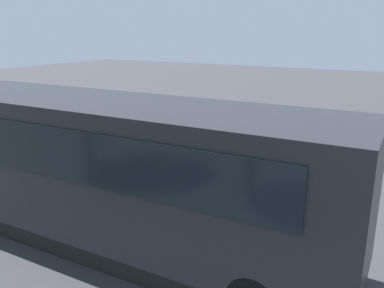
{
  "coord_description": "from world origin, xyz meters",
  "views": [
    {
      "loc": [
        -6.19,
        11.55,
        4.67
      ],
      "look_at": [
        0.14,
        0.67,
        1.1
      ],
      "focal_mm": 37.76,
      "sensor_mm": 36.0,
      "label": 1
    }
  ],
  "objects_px": {
    "spectator_far_left": "(263,179)",
    "parked_motorcycle_silver": "(280,222)",
    "tour_bus": "(117,174)",
    "traffic_cone": "(230,146)",
    "parked_motorcycle_dark": "(163,191)",
    "spectator_left": "(214,171)",
    "stunt_motorcycle": "(174,124)",
    "spectator_right": "(142,158)",
    "spectator_centre": "(176,166)"
  },
  "relations": [
    {
      "from": "spectator_far_left",
      "to": "parked_motorcycle_silver",
      "type": "height_order",
      "value": "spectator_far_left"
    },
    {
      "from": "tour_bus",
      "to": "traffic_cone",
      "type": "xyz_separation_m",
      "value": [
        0.79,
        -7.52,
        -1.34
      ]
    },
    {
      "from": "spectator_far_left",
      "to": "parked_motorcycle_dark",
      "type": "relative_size",
      "value": 0.82
    },
    {
      "from": "spectator_left",
      "to": "stunt_motorcycle",
      "type": "height_order",
      "value": "spectator_left"
    },
    {
      "from": "parked_motorcycle_silver",
      "to": "stunt_motorcycle",
      "type": "relative_size",
      "value": 1.03
    },
    {
      "from": "tour_bus",
      "to": "spectator_left",
      "type": "distance_m",
      "value": 2.9
    },
    {
      "from": "spectator_left",
      "to": "traffic_cone",
      "type": "bearing_deg",
      "value": -69.67
    },
    {
      "from": "spectator_right",
      "to": "stunt_motorcycle",
      "type": "bearing_deg",
      "value": -69.01
    },
    {
      "from": "spectator_far_left",
      "to": "stunt_motorcycle",
      "type": "distance_m",
      "value": 6.66
    },
    {
      "from": "spectator_far_left",
      "to": "spectator_centre",
      "type": "relative_size",
      "value": 1.01
    },
    {
      "from": "spectator_centre",
      "to": "stunt_motorcycle",
      "type": "height_order",
      "value": "stunt_motorcycle"
    },
    {
      "from": "tour_bus",
      "to": "parked_motorcycle_dark",
      "type": "xyz_separation_m",
      "value": [
        0.19,
        -2.02,
        -1.16
      ]
    },
    {
      "from": "traffic_cone",
      "to": "tour_bus",
      "type": "bearing_deg",
      "value": 95.97
    },
    {
      "from": "spectator_centre",
      "to": "spectator_right",
      "type": "relative_size",
      "value": 0.94
    },
    {
      "from": "spectator_centre",
      "to": "spectator_far_left",
      "type": "bearing_deg",
      "value": -174.16
    },
    {
      "from": "spectator_left",
      "to": "spectator_centre",
      "type": "height_order",
      "value": "spectator_left"
    },
    {
      "from": "tour_bus",
      "to": "traffic_cone",
      "type": "bearing_deg",
      "value": -84.03
    },
    {
      "from": "spectator_far_left",
      "to": "spectator_centre",
      "type": "distance_m",
      "value": 2.47
    },
    {
      "from": "parked_motorcycle_silver",
      "to": "parked_motorcycle_dark",
      "type": "bearing_deg",
      "value": -2.89
    },
    {
      "from": "tour_bus",
      "to": "traffic_cone",
      "type": "relative_size",
      "value": 16.38
    },
    {
      "from": "spectator_far_left",
      "to": "stunt_motorcycle",
      "type": "height_order",
      "value": "stunt_motorcycle"
    },
    {
      "from": "tour_bus",
      "to": "spectator_left",
      "type": "bearing_deg",
      "value": -110.98
    },
    {
      "from": "parked_motorcycle_silver",
      "to": "spectator_far_left",
      "type": "bearing_deg",
      "value": -51.56
    },
    {
      "from": "spectator_far_left",
      "to": "spectator_right",
      "type": "bearing_deg",
      "value": 4.96
    },
    {
      "from": "spectator_left",
      "to": "spectator_right",
      "type": "relative_size",
      "value": 1.01
    },
    {
      "from": "spectator_centre",
      "to": "parked_motorcycle_silver",
      "type": "height_order",
      "value": "spectator_centre"
    },
    {
      "from": "parked_motorcycle_dark",
      "to": "tour_bus",
      "type": "bearing_deg",
      "value": 95.43
    },
    {
      "from": "stunt_motorcycle",
      "to": "parked_motorcycle_dark",
      "type": "bearing_deg",
      "value": 119.66
    },
    {
      "from": "spectator_far_left",
      "to": "parked_motorcycle_dark",
      "type": "distance_m",
      "value": 2.67
    },
    {
      "from": "spectator_left",
      "to": "parked_motorcycle_dark",
      "type": "bearing_deg",
      "value": 27.77
    },
    {
      "from": "tour_bus",
      "to": "parked_motorcycle_dark",
      "type": "height_order",
      "value": "tour_bus"
    },
    {
      "from": "spectator_far_left",
      "to": "parked_motorcycle_silver",
      "type": "distance_m",
      "value": 1.45
    },
    {
      "from": "spectator_centre",
      "to": "spectator_right",
      "type": "distance_m",
      "value": 1.15
    },
    {
      "from": "spectator_far_left",
      "to": "spectator_left",
      "type": "xyz_separation_m",
      "value": [
        1.25,
        0.26,
        0.08
      ]
    },
    {
      "from": "spectator_right",
      "to": "parked_motorcycle_silver",
      "type": "relative_size",
      "value": 0.86
    },
    {
      "from": "tour_bus",
      "to": "parked_motorcycle_silver",
      "type": "distance_m",
      "value": 3.81
    },
    {
      "from": "spectator_far_left",
      "to": "spectator_left",
      "type": "height_order",
      "value": "spectator_left"
    },
    {
      "from": "stunt_motorcycle",
      "to": "spectator_far_left",
      "type": "bearing_deg",
      "value": 142.49
    },
    {
      "from": "tour_bus",
      "to": "stunt_motorcycle",
      "type": "xyz_separation_m",
      "value": [
        3.01,
        -6.97,
        -0.62
      ]
    },
    {
      "from": "parked_motorcycle_silver",
      "to": "stunt_motorcycle",
      "type": "bearing_deg",
      "value": -39.88
    },
    {
      "from": "tour_bus",
      "to": "spectator_far_left",
      "type": "relative_size",
      "value": 6.16
    },
    {
      "from": "tour_bus",
      "to": "spectator_far_left",
      "type": "height_order",
      "value": "tour_bus"
    },
    {
      "from": "parked_motorcycle_silver",
      "to": "traffic_cone",
      "type": "bearing_deg",
      "value": -55.49
    },
    {
      "from": "parked_motorcycle_silver",
      "to": "spectator_centre",
      "type": "bearing_deg",
      "value": -13.84
    },
    {
      "from": "parked_motorcycle_dark",
      "to": "stunt_motorcycle",
      "type": "distance_m",
      "value": 5.72
    },
    {
      "from": "tour_bus",
      "to": "traffic_cone",
      "type": "distance_m",
      "value": 7.68
    },
    {
      "from": "spectator_far_left",
      "to": "parked_motorcycle_silver",
      "type": "bearing_deg",
      "value": 128.44
    },
    {
      "from": "spectator_far_left",
      "to": "spectator_left",
      "type": "relative_size",
      "value": 0.94
    },
    {
      "from": "parked_motorcycle_dark",
      "to": "traffic_cone",
      "type": "relative_size",
      "value": 3.26
    },
    {
      "from": "spectator_right",
      "to": "traffic_cone",
      "type": "distance_m",
      "value": 5.01
    }
  ]
}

